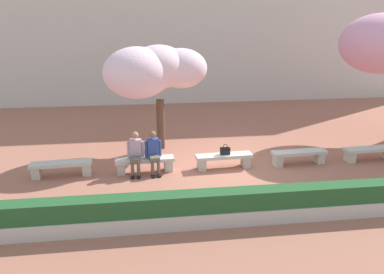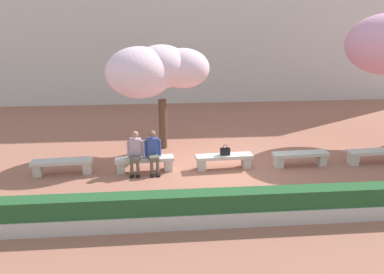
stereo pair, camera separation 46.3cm
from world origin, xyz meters
TOP-DOWN VIEW (x-y plane):
  - ground_plane at (0.00, 0.00)m, footprint 100.00×100.00m
  - building_facade at (0.00, 11.52)m, footprint 28.00×4.00m
  - stone_bench_west_end at (-4.92, 0.00)m, footprint 1.80×0.52m
  - stone_bench_near_west at (-2.46, 0.00)m, footprint 1.80×0.52m
  - stone_bench_center at (0.00, 0.00)m, footprint 1.80×0.52m
  - stone_bench_near_east at (2.46, 0.00)m, footprint 1.80×0.52m
  - stone_bench_east_end at (4.92, 0.00)m, footprint 1.80×0.52m
  - person_seated_left at (-2.72, -0.05)m, footprint 0.51×0.70m
  - person_seated_right at (-2.19, -0.05)m, footprint 0.51×0.71m
  - handbag at (0.03, -0.00)m, footprint 0.30×0.15m
  - cherry_tree_main at (-2.04, 2.02)m, footprint 3.52×2.42m
  - planter_hedge_foreground at (0.00, -3.25)m, footprint 15.51×0.50m

SIDE VIEW (x-z plane):
  - ground_plane at x=0.00m, z-range 0.00..0.00m
  - stone_bench_west_end at x=-4.92m, z-range 0.08..0.53m
  - stone_bench_near_west at x=-2.46m, z-range 0.08..0.53m
  - stone_bench_center at x=0.00m, z-range 0.08..0.53m
  - stone_bench_near_east at x=2.46m, z-range 0.08..0.53m
  - stone_bench_east_end at x=4.92m, z-range 0.08..0.53m
  - planter_hedge_foreground at x=0.00m, z-range -0.01..0.79m
  - handbag at x=0.03m, z-range 0.41..0.75m
  - person_seated_left at x=-2.72m, z-range 0.05..1.34m
  - person_seated_right at x=-2.19m, z-range 0.05..1.34m
  - cherry_tree_main at x=-2.04m, z-range 0.99..4.66m
  - building_facade at x=0.00m, z-range 0.00..10.64m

